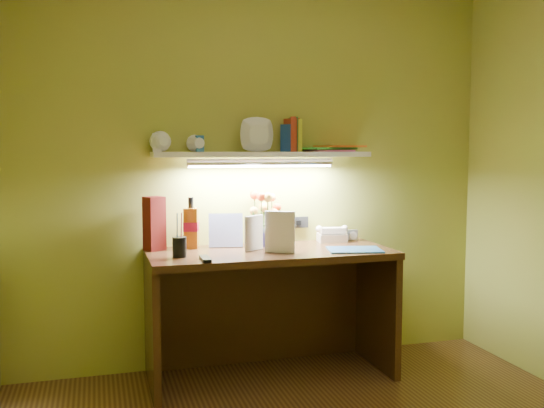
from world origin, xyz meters
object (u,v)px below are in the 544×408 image
(telephone, at_px, (332,234))
(desk_clock, at_px, (352,235))
(flower_bouquet, at_px, (266,219))
(whisky_bottle, at_px, (191,223))
(desk, at_px, (271,314))

(telephone, distance_m, desk_clock, 0.14)
(flower_bouquet, bearing_deg, whisky_bottle, 178.55)
(telephone, distance_m, whisky_bottle, 0.89)
(desk, distance_m, desk_clock, 0.76)
(desk, bearing_deg, desk_clock, 19.65)
(flower_bouquet, bearing_deg, desk_clock, 2.37)
(flower_bouquet, relative_size, desk_clock, 4.54)
(desk, height_order, desk_clock, desk_clock)
(desk_clock, distance_m, whisky_bottle, 1.04)
(flower_bouquet, distance_m, desk_clock, 0.59)
(flower_bouquet, height_order, desk_clock, flower_bouquet)
(desk, xyz_separation_m, telephone, (0.46, 0.20, 0.43))
(desk, distance_m, telephone, 0.66)
(telephone, bearing_deg, whisky_bottle, -171.15)
(telephone, xyz_separation_m, whisky_bottle, (-0.89, -0.00, 0.10))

